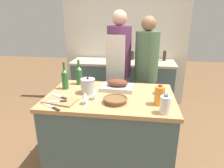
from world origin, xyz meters
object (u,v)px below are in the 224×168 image
roasting_pan (117,86)px  cutting_board (60,101)px  condiment_bottle_tall (164,56)px  mixing_bowl (160,92)px  milk_jug (165,105)px  condiment_bottle_extra (132,56)px  wine_bottle_dark (65,78)px  person_cook_guest (146,71)px  wine_glass_right (85,96)px  condiment_bottle_short (122,58)px  wine_glass_left (94,91)px  stock_pot (88,86)px  knife_chef (51,107)px  juice_jug (160,96)px  wine_bottle_green (79,75)px  stand_mixer (149,55)px  knife_bread (58,101)px  wicker_basket (115,100)px  knife_paring (60,97)px  person_cook_aproned (119,67)px

roasting_pan → cutting_board: size_ratio=1.07×
condiment_bottle_tall → mixing_bowl: bearing=-97.5°
roasting_pan → milk_jug: bearing=-48.0°
condiment_bottle_tall → condiment_bottle_extra: condiment_bottle_tall is taller
wine_bottle_dark → person_cook_guest: 1.19m
wine_bottle_dark → wine_glass_right: bearing=-48.4°
roasting_pan → condiment_bottle_short: size_ratio=2.42×
wine_glass_left → condiment_bottle_extra: condiment_bottle_extra is taller
roasting_pan → mixing_bowl: 0.48m
stock_pot → milk_jug: stock_pot is taller
roasting_pan → condiment_bottle_extra: 1.57m
milk_jug → knife_chef: milk_jug is taller
juice_jug → knife_chef: juice_jug is taller
mixing_bowl → wine_glass_right: size_ratio=1.12×
wine_bottle_dark → person_cook_guest: person_cook_guest is taller
stock_pot → person_cook_guest: size_ratio=0.11×
milk_jug → wine_bottle_green: size_ratio=0.57×
person_cook_guest → mixing_bowl: bearing=-84.1°
stand_mixer → cutting_board: bearing=-117.1°
juice_jug → stand_mixer: size_ratio=0.65×
wine_bottle_green → condiment_bottle_extra: (0.59, 1.44, -0.03)m
roasting_pan → stand_mixer: (0.40, 1.38, 0.09)m
juice_jug → person_cook_guest: size_ratio=0.12×
knife_chef → knife_bread: knife_bread is taller
stock_pot → wine_bottle_green: wine_bottle_green is taller
wicker_basket → stand_mixer: (0.38, 1.75, 0.11)m
knife_paring → wine_glass_left: bearing=5.8°
mixing_bowl → wine_bottle_dark: (-1.07, 0.01, 0.10)m
mixing_bowl → knife_paring: bearing=-164.9°
mixing_bowl → knife_paring: 1.06m
condiment_bottle_short → knife_bread: bearing=-103.5°
milk_jug → wine_glass_left: (-0.68, 0.21, 0.01)m
wine_glass_right → stand_mixer: (0.66, 1.82, 0.06)m
cutting_board → person_cook_guest: (0.86, 1.08, 0.04)m
condiment_bottle_tall → condiment_bottle_short: bearing=-166.8°
condiment_bottle_short → cutting_board: bearing=-103.8°
cutting_board → wicker_basket: bearing=5.7°
knife_paring → person_cook_guest: bearing=48.9°
knife_paring → condiment_bottle_extra: condiment_bottle_extra is taller
knife_bread → person_cook_guest: size_ratio=0.10×
wine_bottle_dark → wine_glass_left: bearing=-32.8°
person_cook_guest → stand_mixer: bearing=80.6°
knife_paring → condiment_bottle_tall: (1.24, 1.92, 0.08)m
wine_bottle_green → knife_bread: wine_bottle_green is taller
stand_mixer → condiment_bottle_tall: bearing=33.0°
stock_pot → condiment_bottle_tall: (1.00, 1.72, 0.02)m
condiment_bottle_short → person_cook_aproned: bearing=-88.5°
knife_bread → condiment_bottle_short: size_ratio=1.13×
cutting_board → condiment_bottle_short: condiment_bottle_short is taller
knife_paring → condiment_bottle_tall: size_ratio=0.98×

